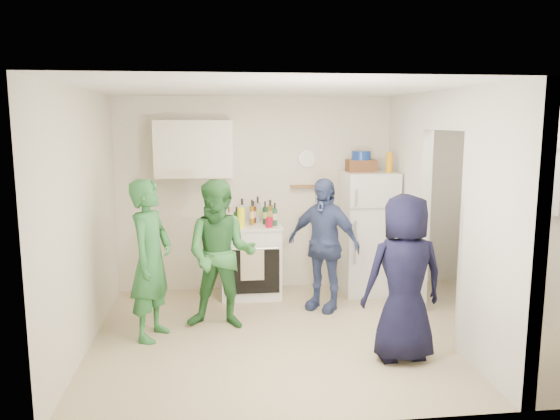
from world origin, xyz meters
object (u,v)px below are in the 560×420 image
Objects in this scene: wicker_basket at (361,166)px; person_denim at (323,244)px; person_green_center at (221,255)px; person_navy at (404,278)px; stove at (250,260)px; person_green_left at (151,260)px; blue_bowl at (361,155)px; person_nook at (497,233)px; yellow_cup_stack_top at (389,162)px; fridge at (368,233)px.

person_denim is at bearing -133.94° from wicker_basket.
person_navy is (1.65, -1.00, -0.02)m from person_green_center.
stove is at bearing -61.78° from person_navy.
wicker_basket reaches higher than person_green_left.
stove is 3.80× the size of blue_bowl.
person_nook is at bearing 15.46° from person_green_center.
wicker_basket is 0.36m from yellow_cup_stack_top.
blue_bowl is 1.31m from person_denim.
blue_bowl is 2.29m from person_navy.
blue_bowl reaches higher than wicker_basket.
stove is 0.56× the size of person_green_left.
fridge is at bearing 77.66° from person_denim.
person_green_left reaches higher than person_navy.
person_green_center is (-0.38, -1.04, 0.34)m from stove.
yellow_cup_stack_top is at bearing 65.52° from person_denim.
person_nook reaches higher than person_navy.
person_nook is at bearing -63.65° from person_green_left.
fridge is at bearing -26.57° from blue_bowl.
person_denim is at bearing -36.56° from stove.
wicker_basket reaches higher than person_denim.
wicker_basket is 0.13m from blue_bowl.
yellow_cup_stack_top is 0.16× the size of person_denim.
person_denim is (-0.60, -0.62, -0.86)m from wicker_basket.
fridge reaches higher than person_denim.
person_denim is 1.51m from person_navy.
blue_bowl is 1.85m from person_nook.
person_nook is (1.41, -0.83, -0.86)m from blue_bowl.
wicker_basket is 0.23× the size of person_denim.
stove is 1.83m from wicker_basket.
person_nook reaches higher than wicker_basket.
fridge is 0.90m from person_denim.
yellow_cup_stack_top is at bearing -48.39° from person_green_left.
person_nook is (3.20, 0.23, 0.11)m from person_green_center.
person_green_left is (-2.59, -1.22, 0.04)m from fridge.
blue_bowl reaches higher than person_denim.
person_green_center is 0.88× the size of person_nook.
stove is 3.65× the size of yellow_cup_stack_top.
wicker_basket is (1.41, 0.02, 1.18)m from stove.
stove is 1.06m from person_denim.
person_green_center is (-1.78, -1.06, -0.97)m from blue_bowl.
yellow_cup_stack_top is at bearing 34.67° from person_green_center.
fridge is 6.23× the size of yellow_cup_stack_top.
person_green_center is at bearing -121.23° from person_denim.
person_green_left is 0.90× the size of person_nook.
person_green_left reaches higher than stove.
person_nook reaches higher than person_denim.
person_nook is at bearing 32.55° from person_denim.
stove is 2.61× the size of wicker_basket.
stove is 1.69m from person_green_left.
person_denim is (1.89, 0.65, -0.04)m from person_green_left.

